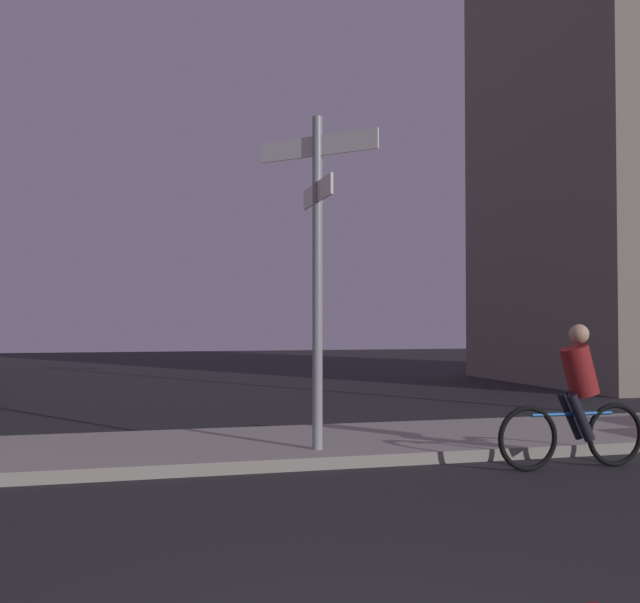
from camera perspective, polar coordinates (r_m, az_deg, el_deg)
sidewalk_kerb at (r=9.60m, az=-8.47°, el=-10.92°), size 40.00×2.64×0.14m
signpost at (r=8.97m, az=-0.19°, el=3.81°), size 1.15×1.25×3.93m
cyclist at (r=8.99m, az=18.70°, el=-7.13°), size 1.82×0.32×1.61m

